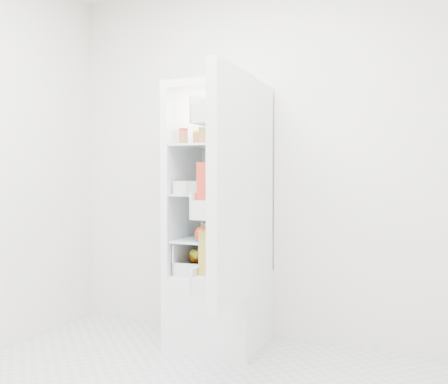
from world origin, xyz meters
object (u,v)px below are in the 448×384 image
at_px(refrigerator, 222,249).
at_px(mushroom_bowl, 210,232).
at_px(red_cabbage, 227,225).
at_px(fridge_door, 228,191).

height_order(refrigerator, mushroom_bowl, refrigerator).
bearing_deg(red_cabbage, mushroom_bowl, -174.26).
bearing_deg(mushroom_bowl, refrigerator, 7.43).
xyz_separation_m(refrigerator, mushroom_bowl, (-0.09, -0.01, 0.12)).
relative_size(refrigerator, red_cabbage, 10.25).
relative_size(refrigerator, fridge_door, 1.38).
bearing_deg(refrigerator, mushroom_bowl, -172.57).
bearing_deg(mushroom_bowl, fridge_door, -57.75).
height_order(red_cabbage, fridge_door, fridge_door).
relative_size(red_cabbage, fridge_door, 0.14).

